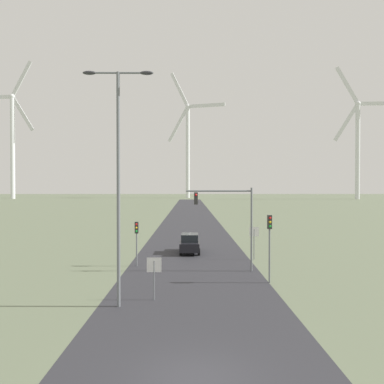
{
  "coord_description": "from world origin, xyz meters",
  "views": [
    {
      "loc": [
        -0.19,
        -12.07,
        6.3
      ],
      "look_at": [
        0.0,
        16.29,
        5.87
      ],
      "focal_mm": 35.0,
      "sensor_mm": 36.0,
      "label": 1
    }
  ],
  "objects": [
    {
      "name": "traffic_light_post_near_left",
      "position": [
        -4.36,
        17.36,
        2.57
      ],
      "size": [
        0.28,
        0.34,
        3.5
      ],
      "color": "slate",
      "rests_on": "ground"
    },
    {
      "name": "streetlamp",
      "position": [
        -3.9,
        7.45,
        7.53
      ],
      "size": [
        3.67,
        0.32,
        12.29
      ],
      "color": "slate",
      "rests_on": "ground"
    },
    {
      "name": "ground_plane",
      "position": [
        0.0,
        0.0,
        0.0
      ],
      "size": [
        600.0,
        600.0,
        0.0
      ],
      "primitive_type": "plane",
      "color": "#667056"
    },
    {
      "name": "road_surface",
      "position": [
        0.0,
        48.0,
        0.0
      ],
      "size": [
        10.0,
        240.0,
        0.01
      ],
      "color": "#2D2D33",
      "rests_on": "ground"
    },
    {
      "name": "wind_turbine_center",
      "position": [
        83.16,
        172.77,
        29.31
      ],
      "size": [
        32.27,
        4.95,
        66.01
      ],
      "color": "silver",
      "rests_on": "ground"
    },
    {
      "name": "traffic_light_mast_overhead",
      "position": [
        2.73,
        15.58,
        4.45
      ],
      "size": [
        4.93,
        0.34,
        6.21
      ],
      "color": "slate",
      "rests_on": "ground"
    },
    {
      "name": "wind_turbine_left",
      "position": [
        -1.14,
        194.59,
        31.13
      ],
      "size": [
        31.08,
        16.17,
        70.33
      ],
      "color": "silver",
      "rests_on": "ground"
    },
    {
      "name": "stop_sign_near",
      "position": [
        -2.15,
        8.55,
        1.65
      ],
      "size": [
        0.81,
        0.07,
        2.36
      ],
      "color": "slate",
      "rests_on": "ground"
    },
    {
      "name": "car_approaching",
      "position": [
        -0.16,
        23.2,
        0.91
      ],
      "size": [
        1.88,
        4.13,
        1.83
      ],
      "color": "black",
      "rests_on": "ground"
    },
    {
      "name": "wind_turbine_far_left",
      "position": [
        -89.9,
        178.21,
        31.54
      ],
      "size": [
        31.22,
        2.61,
        69.8
      ],
      "color": "silver",
      "rests_on": "ground"
    },
    {
      "name": "traffic_light_post_near_right",
      "position": [
        5.03,
        12.18,
        3.23
      ],
      "size": [
        0.28,
        0.33,
        4.43
      ],
      "color": "slate",
      "rests_on": "ground"
    },
    {
      "name": "stop_sign_far",
      "position": [
        5.38,
        20.02,
        1.96
      ],
      "size": [
        0.81,
        0.07,
        2.8
      ],
      "color": "slate",
      "rests_on": "ground"
    }
  ]
}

